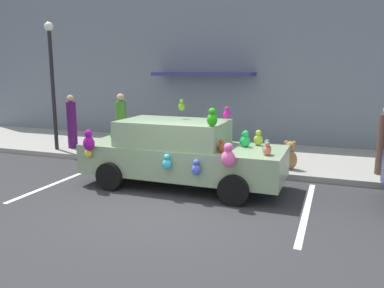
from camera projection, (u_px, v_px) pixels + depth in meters
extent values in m
plane|color=#2D2D30|center=(166.00, 211.00, 7.47)|extent=(60.00, 60.00, 0.00)
cube|color=gray|center=(232.00, 155.00, 12.05)|extent=(24.00, 4.00, 0.15)
cube|color=slate|center=(250.00, 55.00, 13.44)|extent=(24.00, 0.30, 6.40)
cube|color=navy|center=(204.00, 74.00, 13.58)|extent=(3.60, 1.10, 0.12)
cube|color=silver|center=(307.00, 210.00, 7.51)|extent=(0.12, 3.60, 0.01)
cube|color=silver|center=(63.00, 180.00, 9.52)|extent=(0.12, 3.60, 0.01)
cube|color=gray|center=(183.00, 159.00, 8.95)|extent=(4.64, 1.69, 0.68)
cube|color=gray|center=(173.00, 132.00, 8.91)|extent=(2.41, 1.48, 0.56)
cylinder|color=black|center=(251.00, 170.00, 9.29)|extent=(0.64, 0.22, 0.64)
cylinder|color=black|center=(234.00, 190.00, 7.74)|extent=(0.64, 0.22, 0.64)
cylinder|color=black|center=(145.00, 160.00, 10.28)|extent=(0.64, 0.22, 0.64)
cylinder|color=black|center=(110.00, 176.00, 8.73)|extent=(0.64, 0.22, 0.64)
ellipsoid|color=#1F9A0F|center=(212.00, 120.00, 7.88)|extent=(0.22, 0.18, 0.26)
sphere|color=#1F9A0F|center=(212.00, 111.00, 7.84)|extent=(0.14, 0.14, 0.14)
ellipsoid|color=#599B19|center=(182.00, 107.00, 9.08)|extent=(0.16, 0.13, 0.18)
sphere|color=#599B19|center=(182.00, 101.00, 9.05)|extent=(0.10, 0.10, 0.10)
ellipsoid|color=#D9324D|center=(138.00, 135.00, 9.60)|extent=(0.17, 0.14, 0.20)
sphere|color=#D9324D|center=(138.00, 130.00, 9.57)|extent=(0.11, 0.11, 0.11)
ellipsoid|color=brown|center=(221.00, 148.00, 8.05)|extent=(0.17, 0.14, 0.20)
sphere|color=brown|center=(221.00, 142.00, 8.02)|extent=(0.11, 0.11, 0.11)
ellipsoid|color=#ADC92F|center=(258.00, 140.00, 8.81)|extent=(0.21, 0.17, 0.25)
sphere|color=#ADC92F|center=(259.00, 133.00, 8.78)|extent=(0.13, 0.13, 0.13)
ellipsoid|color=#455ED7|center=(196.00, 170.00, 7.87)|extent=(0.19, 0.16, 0.23)
sphere|color=#455ED7|center=(196.00, 162.00, 7.84)|extent=(0.12, 0.12, 0.12)
ellipsoid|color=#1FC557|center=(245.00, 141.00, 8.63)|extent=(0.22, 0.18, 0.26)
sphere|color=#1FC557|center=(246.00, 134.00, 8.60)|extent=(0.14, 0.14, 0.14)
ellipsoid|color=brown|center=(145.00, 140.00, 8.92)|extent=(0.16, 0.13, 0.19)
sphere|color=brown|center=(145.00, 135.00, 8.89)|extent=(0.10, 0.10, 0.10)
ellipsoid|color=#4874C5|center=(143.00, 139.00, 8.89)|extent=(0.24, 0.20, 0.28)
sphere|color=#4874C5|center=(143.00, 130.00, 8.85)|extent=(0.15, 0.15, 0.15)
ellipsoid|color=#901292|center=(89.00, 143.00, 8.65)|extent=(0.27, 0.22, 0.32)
sphere|color=#901292|center=(88.00, 134.00, 8.61)|extent=(0.17, 0.17, 0.17)
ellipsoid|color=#D6199A|center=(227.00, 115.00, 8.90)|extent=(0.16, 0.13, 0.19)
sphere|color=#D6199A|center=(227.00, 109.00, 8.88)|extent=(0.10, 0.10, 0.10)
ellipsoid|color=teal|center=(267.00, 149.00, 7.87)|extent=(0.18, 0.15, 0.21)
sphere|color=teal|center=(267.00, 142.00, 7.84)|extent=(0.12, 0.12, 0.12)
ellipsoid|color=#189A14|center=(113.00, 135.00, 9.65)|extent=(0.18, 0.15, 0.21)
sphere|color=#189A14|center=(113.00, 129.00, 9.62)|extent=(0.11, 0.11, 0.11)
ellipsoid|color=#35BFD5|center=(167.00, 164.00, 8.08)|extent=(0.19, 0.16, 0.23)
sphere|color=#35BFD5|center=(167.00, 157.00, 8.05)|extent=(0.12, 0.12, 0.12)
ellipsoid|color=yellow|center=(88.00, 154.00, 8.76)|extent=(0.16, 0.13, 0.19)
sphere|color=yellow|center=(88.00, 148.00, 8.73)|extent=(0.10, 0.10, 0.10)
ellipsoid|color=pink|center=(228.00, 159.00, 7.54)|extent=(0.28, 0.23, 0.33)
sphere|color=pink|center=(228.00, 147.00, 7.50)|extent=(0.18, 0.18, 0.18)
ellipsoid|color=#B41C8F|center=(228.00, 157.00, 7.56)|extent=(0.23, 0.19, 0.28)
sphere|color=#B41C8F|center=(228.00, 147.00, 7.52)|extent=(0.15, 0.15, 0.15)
ellipsoid|color=#CF6551|center=(267.00, 151.00, 7.77)|extent=(0.17, 0.14, 0.20)
sphere|color=#CF6551|center=(267.00, 144.00, 7.75)|extent=(0.11, 0.11, 0.11)
ellipsoid|color=#179750|center=(244.00, 141.00, 8.73)|extent=(0.19, 0.15, 0.22)
sphere|color=#179750|center=(244.00, 135.00, 8.70)|extent=(0.12, 0.12, 0.12)
ellipsoid|color=#9E723D|center=(289.00, 160.00, 9.99)|extent=(0.39, 0.33, 0.49)
sphere|color=#9E723D|center=(290.00, 147.00, 9.92)|extent=(0.28, 0.28, 0.28)
sphere|color=#9E723D|center=(286.00, 143.00, 9.94)|extent=(0.11, 0.11, 0.11)
sphere|color=#9E723D|center=(294.00, 143.00, 9.87)|extent=(0.11, 0.11, 0.11)
cylinder|color=black|center=(53.00, 92.00, 12.21)|extent=(0.12, 0.12, 3.71)
sphere|color=#EAEACC|center=(49.00, 26.00, 11.84)|extent=(0.28, 0.28, 0.28)
cylinder|color=#4C1359|center=(72.00, 125.00, 12.66)|extent=(0.31, 0.31, 1.52)
sphere|color=tan|center=(70.00, 98.00, 12.50)|extent=(0.23, 0.23, 0.23)
cylinder|color=#3E8024|center=(121.00, 124.00, 12.88)|extent=(0.34, 0.34, 1.52)
sphere|color=tan|center=(121.00, 97.00, 12.72)|extent=(0.25, 0.25, 0.25)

